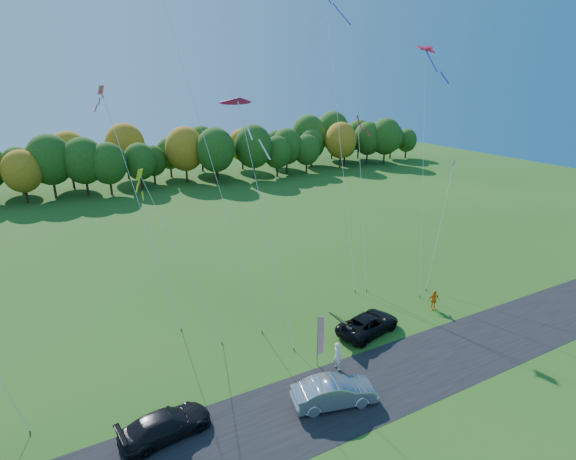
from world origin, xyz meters
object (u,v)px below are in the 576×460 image
black_suv (368,324)px  feather_flag (320,335)px  silver_sedan (334,392)px  person_east (434,300)px

black_suv → feather_flag: feather_flag is taller
black_suv → silver_sedan: size_ratio=1.06×
silver_sedan → feather_flag: bearing=-5.6°
black_suv → silver_sedan: bearing=116.0°
person_east → black_suv: bearing=-162.6°
black_suv → feather_flag: 5.64m
silver_sedan → feather_flag: size_ratio=1.34×
black_suv → person_east: size_ratio=3.07×
silver_sedan → person_east: (13.19, 5.39, 0.04)m
person_east → feather_flag: feather_flag is taller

